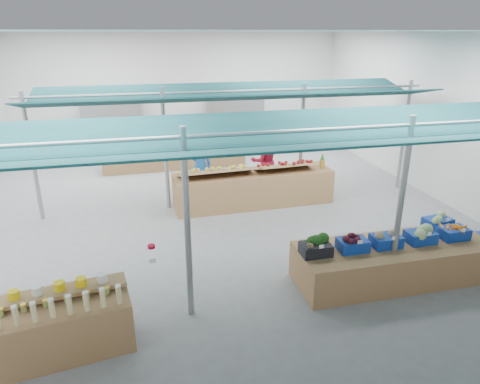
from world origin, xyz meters
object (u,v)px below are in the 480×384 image
Objects in this scene: bottle_shelf at (67,324)px; vendor_left at (200,165)px; vendor_right at (264,161)px; veg_counter at (393,262)px; fruit_counter at (254,188)px.

vendor_left reaches higher than bottle_shelf.
bottle_shelf is at bearing 49.80° from vendor_right.
bottle_shelf is 0.51× the size of veg_counter.
veg_counter is (5.39, 0.61, -0.08)m from bottle_shelf.
veg_counter is at bearing -2.07° from bottle_shelf.
vendor_right reaches higher than bottle_shelf.
vendor_right is (0.60, 1.10, 0.37)m from fruit_counter.
veg_counter is 5.80m from vendor_left.
fruit_counter is 2.50× the size of vendor_right.
vendor_left is 1.00× the size of vendor_right.
fruit_counter is 1.67m from vendor_left.
vendor_right is at bearing 99.82° from veg_counter.
fruit_counter is (3.90, 4.63, 0.02)m from bottle_shelf.
bottle_shelf is 6.35m from vendor_left.
vendor_left is at bearing 117.67° from veg_counter.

